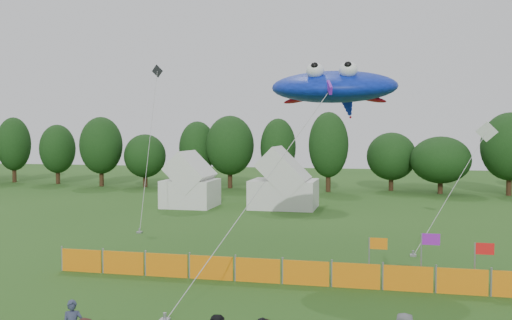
% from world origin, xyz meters
% --- Properties ---
extents(treeline, '(104.57, 8.78, 8.36)m').
position_xyz_m(treeline, '(1.61, 44.93, 4.18)').
color(treeline, '#382314').
rests_on(treeline, ground).
extents(tent_left, '(4.13, 4.13, 3.64)m').
position_xyz_m(tent_left, '(-10.94, 30.13, 1.84)').
color(tent_left, silver).
rests_on(tent_left, ground).
extents(tent_right, '(5.31, 4.25, 3.75)m').
position_xyz_m(tent_right, '(-3.31, 30.98, 1.89)').
color(tent_right, silver).
rests_on(tent_right, ground).
extents(barrier_fence, '(19.90, 0.06, 1.00)m').
position_xyz_m(barrier_fence, '(0.49, 8.56, 0.50)').
color(barrier_fence, orange).
rests_on(barrier_fence, ground).
extents(flag_row, '(10.73, 0.82, 2.26)m').
position_xyz_m(flag_row, '(9.14, 8.90, 1.42)').
color(flag_row, gray).
rests_on(flag_row, ground).
extents(stingray_kite, '(7.76, 18.08, 9.42)m').
position_xyz_m(stingray_kite, '(2.21, 13.60, 8.31)').
color(stingray_kite, '#0E2BC8').
rests_on(stingray_kite, ground).
extents(small_kite_white, '(5.22, 7.10, 6.83)m').
position_xyz_m(small_kite_white, '(9.25, 19.96, 4.54)').
color(small_kite_white, silver).
rests_on(small_kite_white, ground).
extents(small_kite_dark, '(2.27, 7.31, 11.06)m').
position_xyz_m(small_kite_dark, '(-11.03, 22.38, 6.61)').
color(small_kite_dark, black).
rests_on(small_kite_dark, ground).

